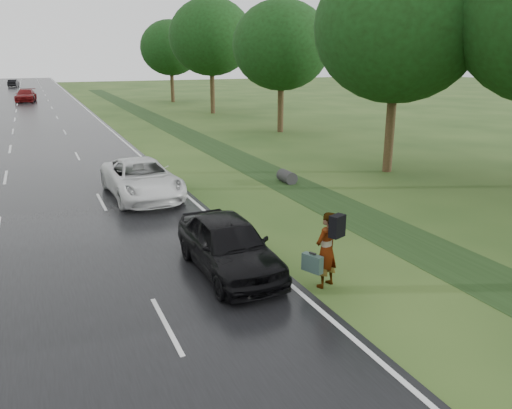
{
  "coord_description": "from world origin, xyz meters",
  "views": [
    {
      "loc": [
        1.46,
        -9.17,
        5.4
      ],
      "look_at": [
        7.06,
        3.4,
        1.3
      ],
      "focal_mm": 35.0,
      "sensor_mm": 36.0,
      "label": 1
    }
  ],
  "objects": [
    {
      "name": "road",
      "position": [
        0.0,
        45.0,
        0.02
      ],
      "size": [
        14.0,
        180.0,
        0.04
      ],
      "primitive_type": "cube",
      "color": "black",
      "rests_on": "ground"
    },
    {
      "name": "far_car_red",
      "position": [
        1.0,
        59.31,
        0.79
      ],
      "size": [
        2.73,
        5.4,
        1.5
      ],
      "primitive_type": "imported",
      "rotation": [
        0.0,
        0.0,
        -0.12
      ],
      "color": "maroon",
      "rests_on": "road"
    },
    {
      "name": "drainage_ditch",
      "position": [
        11.5,
        18.71,
        0.04
      ],
      "size": [
        2.2,
        120.0,
        0.56
      ],
      "color": "black",
      "rests_on": "ground"
    },
    {
      "name": "edge_stripe_east",
      "position": [
        6.75,
        45.0,
        0.04
      ],
      "size": [
        0.12,
        180.0,
        0.01
      ],
      "primitive_type": "cube",
      "color": "silver",
      "rests_on": "road"
    },
    {
      "name": "tree_east_c",
      "position": [
        18.2,
        24.0,
        6.14
      ],
      "size": [
        7.0,
        7.0,
        9.29
      ],
      "color": "#3B2D18",
      "rests_on": "ground"
    },
    {
      "name": "dark_sedan",
      "position": [
        5.67,
        2.0,
        0.78
      ],
      "size": [
        1.79,
        4.36,
        1.48
      ],
      "primitive_type": "imported",
      "rotation": [
        0.0,
        0.0,
        0.01
      ],
      "color": "black",
      "rests_on": "road"
    },
    {
      "name": "white_pickup",
      "position": [
        5.11,
        10.12,
        0.77
      ],
      "size": [
        2.64,
        5.37,
        1.47
      ],
      "primitive_type": "imported",
      "rotation": [
        0.0,
        0.0,
        0.04
      ],
      "color": "white",
      "rests_on": "road"
    },
    {
      "name": "center_line",
      "position": [
        0.0,
        45.0,
        0.04
      ],
      "size": [
        0.12,
        180.0,
        0.01
      ],
      "primitive_type": "cube",
      "color": "silver",
      "rests_on": "road"
    },
    {
      "name": "tree_east_f",
      "position": [
        17.5,
        52.0,
        6.37
      ],
      "size": [
        7.2,
        7.2,
        9.62
      ],
      "color": "#3B2D18",
      "rests_on": "ground"
    },
    {
      "name": "tree_east_d",
      "position": [
        17.8,
        38.0,
        7.15
      ],
      "size": [
        8.0,
        8.0,
        10.76
      ],
      "color": "#3B2D18",
      "rests_on": "ground"
    },
    {
      "name": "pedestrian",
      "position": [
        7.52,
        0.3,
        0.98
      ],
      "size": [
        1.0,
        0.77,
        1.89
      ],
      "rotation": [
        0.0,
        0.0,
        3.53
      ],
      "color": "#A5998C",
      "rests_on": "ground"
    },
    {
      "name": "tree_east_b",
      "position": [
        17.0,
        10.0,
        6.68
      ],
      "size": [
        7.6,
        7.6,
        10.11
      ],
      "color": "#3B2D18",
      "rests_on": "ground"
    },
    {
      "name": "far_car_dark",
      "position": [
        -1.0,
        93.82,
        0.71
      ],
      "size": [
        1.96,
        4.21,
        1.33
      ],
      "primitive_type": "imported",
      "rotation": [
        0.0,
        0.0,
        3.0
      ],
      "color": "black",
      "rests_on": "road"
    }
  ]
}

